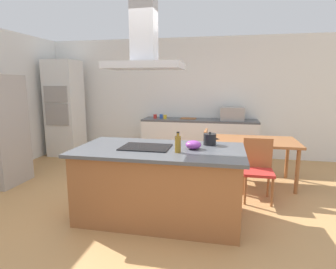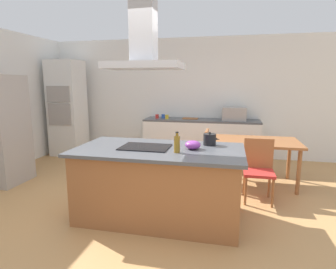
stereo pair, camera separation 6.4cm
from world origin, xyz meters
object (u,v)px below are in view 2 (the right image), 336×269
Objects in this scene: cutting_board at (190,118)px; range_hood at (144,47)px; countertop_microwave at (234,114)px; chair_facing_island at (258,166)px; tea_kettle at (210,139)px; wall_oven_stack at (67,108)px; coffee_mug_blue at (163,116)px; cooktop at (145,147)px; dining_table at (255,145)px; chair_at_left_end at (200,151)px; coffee_mug_red at (157,116)px; mixing_bowl at (193,145)px; coffee_mug_yellow at (167,117)px; olive_oil_bottle at (177,144)px.

cutting_board is 0.38× the size of range_hood.
countertop_microwave reaches higher than chair_facing_island.
tea_kettle is 0.10× the size of wall_oven_stack.
cutting_board is (0.62, 0.01, -0.04)m from coffee_mug_blue.
dining_table is (1.45, 1.52, -0.24)m from cooktop.
coffee_mug_blue is 0.26× the size of cutting_board.
tea_kettle is at bearing -119.49° from dining_table.
coffee_mug_blue is 2.85m from chair_facing_island.
cutting_board is 0.38× the size of chair_at_left_end.
cooktop reaches higher than chair_at_left_end.
cooktop is at bearing -157.28° from tea_kettle.
coffee_mug_red reaches higher than chair_facing_island.
mixing_bowl reaches higher than chair_at_left_end.
wall_oven_stack is (-2.88, -0.28, 0.19)m from cutting_board.
coffee_mug_red is at bearing -174.28° from cutting_board.
cooktop is 2.95m from coffee_mug_blue.
chair_at_left_end is (0.53, 1.52, -0.40)m from cooktop.
range_hood reaches higher than chair_at_left_end.
coffee_mug_blue is at bearing 6.82° from wall_oven_stack.
chair_facing_island is at bearing 38.16° from tea_kettle.
cooktop is at bearing -82.71° from coffee_mug_yellow.
coffee_mug_blue reaches higher than cooktop.
wall_oven_stack is 3.93m from range_hood.
chair_facing_island is at bearing 30.55° from range_hood.
coffee_mug_yellow is at bearing -10.06° from coffee_mug_red.
wall_oven_stack is at bearing 156.76° from chair_facing_island.
cutting_board is at bearing 121.98° from chair_facing_island.
countertop_microwave is (1.10, 2.88, 0.13)m from cooktop.
chair_facing_island and chair_at_left_end have the same top height.
mixing_bowl is 2.92m from cutting_board.
chair_at_left_end is at bearing 180.00° from dining_table.
countertop_microwave is 2.12m from chair_facing_island.
cooktop is at bearing -92.96° from cutting_board.
tea_kettle is 2.39× the size of coffee_mug_yellow.
wall_oven_stack is 1.57× the size of dining_table.
dining_table is at bearing 59.76° from mixing_bowl.
coffee_mug_yellow is at bearing 97.29° from cooktop.
olive_oil_bottle is at bearing -84.82° from cutting_board.
cooktop is at bearing -175.62° from mixing_bowl.
coffee_mug_red is 0.76m from cutting_board.
olive_oil_bottle is at bearing -20.70° from range_hood.
olive_oil_bottle reaches higher than chair_facing_island.
range_hood is at bearing 0.00° from cooktop.
coffee_mug_red and coffee_mug_yellow have the same top height.
coffee_mug_blue and coffee_mug_yellow have the same top height.
countertop_microwave is (0.52, 2.83, 0.09)m from mixing_bowl.
mixing_bowl reaches higher than cutting_board.
tea_kettle reaches higher than cutting_board.
wall_oven_stack is at bearing 146.39° from tea_kettle.
coffee_mug_red is (-1.03, 3.02, -0.06)m from olive_oil_bottle.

